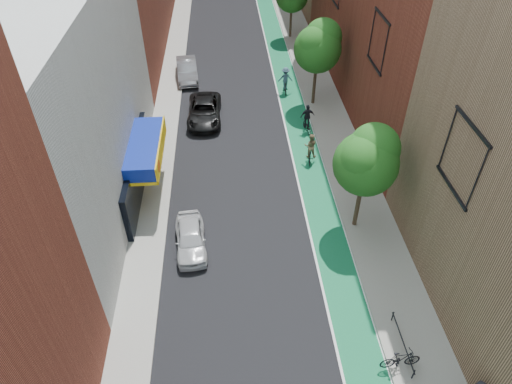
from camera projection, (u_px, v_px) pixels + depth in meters
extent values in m
cube|color=#126936|center=(290.00, 93.00, 38.09)|extent=(2.00, 68.00, 0.01)
cube|color=gray|center=(169.00, 97.00, 37.48)|extent=(2.00, 68.00, 0.15)
cube|color=gray|center=(319.00, 91.00, 38.18)|extent=(3.00, 68.00, 0.15)
cube|color=silver|center=(44.00, 108.00, 24.23)|extent=(8.00, 20.00, 12.00)
cylinder|color=#332619|center=(358.00, 204.00, 24.90)|extent=(0.24, 0.24, 3.30)
sphere|color=#165216|center=(366.00, 164.00, 23.15)|extent=(3.36, 3.36, 3.36)
sphere|color=#165216|center=(374.00, 149.00, 22.93)|extent=(2.64, 2.64, 2.64)
sphere|color=#165216|center=(363.00, 160.00, 22.59)|extent=(2.40, 2.40, 2.40)
cylinder|color=#332619|center=(314.00, 85.00, 35.54)|extent=(0.24, 0.24, 3.47)
sphere|color=#165216|center=(318.00, 49.00, 33.69)|extent=(3.53, 3.53, 3.53)
sphere|color=#165216|center=(323.00, 37.00, 33.46)|extent=(2.77, 2.77, 2.77)
sphere|color=#165216|center=(315.00, 44.00, 33.12)|extent=(2.52, 2.52, 2.52)
cylinder|color=#332619|center=(291.00, 22.00, 46.31)|extent=(0.24, 0.24, 3.19)
imported|color=silver|center=(191.00, 238.00, 24.29)|extent=(1.94, 4.04, 1.33)
imported|color=black|center=(204.00, 111.00, 34.40)|extent=(2.56, 5.36, 1.48)
imported|color=gray|center=(187.00, 70.00, 39.67)|extent=(2.14, 4.96, 1.59)
imported|color=black|center=(310.00, 156.00, 30.39)|extent=(0.73, 1.69, 0.98)
imported|color=#89724F|center=(310.00, 146.00, 30.00)|extent=(0.94, 0.79, 1.73)
imported|color=black|center=(307.00, 126.00, 33.30)|extent=(0.82, 1.68, 0.84)
imported|color=black|center=(307.00, 116.00, 32.85)|extent=(1.10, 0.60, 1.78)
imported|color=black|center=(285.00, 87.00, 37.84)|extent=(0.46, 1.62, 0.97)
imported|color=#3A5768|center=(285.00, 78.00, 37.41)|extent=(1.19, 0.69, 1.84)
imported|color=black|center=(401.00, 359.00, 18.92)|extent=(1.78, 0.60, 1.06)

